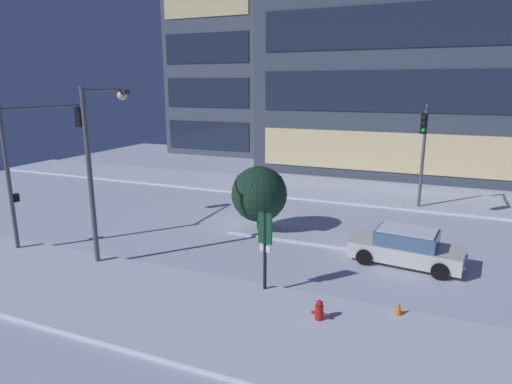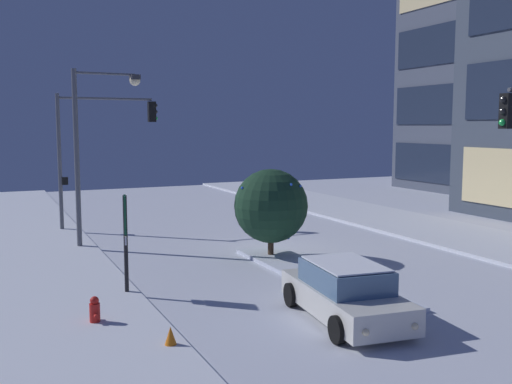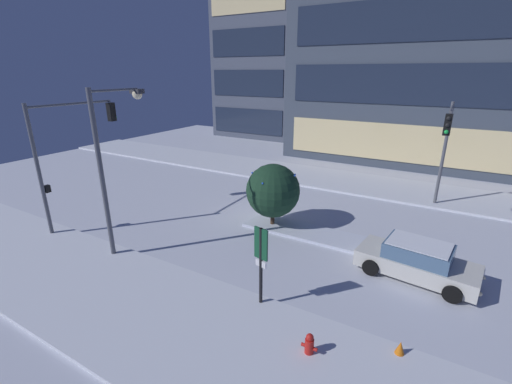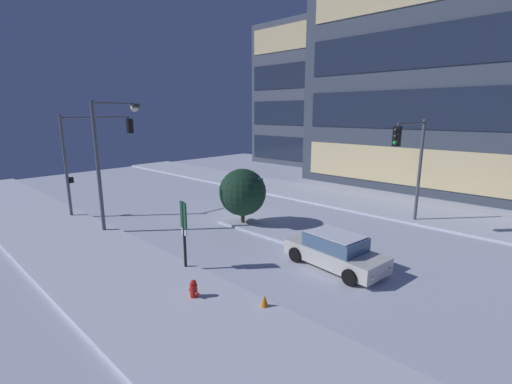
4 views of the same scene
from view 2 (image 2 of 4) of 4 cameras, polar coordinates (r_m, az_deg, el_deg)
name	(u,v)px [view 2 (image 2 of 4)]	position (r m, az deg, el deg)	size (l,w,h in m)	color
ground	(275,252)	(23.24, 1.84, -5.87)	(52.00, 52.00, 0.00)	silver
curb_strip_near	(36,274)	(20.89, -20.74, -7.52)	(52.00, 5.20, 0.14)	silver
curb_strip_far	(447,233)	(28.31, 18.20, -3.81)	(52.00, 5.20, 0.14)	silver
median_strip	(315,275)	(19.55, 5.77, -8.07)	(9.00, 1.80, 0.14)	silver
office_tower_secondary	(484,77)	(48.44, 21.43, 10.46)	(10.33, 9.01, 17.38)	#4C5466
car_near	(345,293)	(15.36, 8.71, -9.70)	(4.68, 2.46, 1.49)	silver
traffic_light_corner_near_left	(98,137)	(28.88, -15.20, 5.20)	(0.32, 4.81, 6.46)	#565960
street_lamp_arched	(95,132)	(24.43, -15.42, 5.69)	(0.56, 2.75, 7.20)	#565960
fire_hydrant	(95,312)	(15.27, -15.48, -11.27)	(0.48, 0.26, 0.79)	red
parking_info_sign	(125,232)	(17.36, -12.64, -3.85)	(0.55, 0.17, 2.98)	black
decorated_tree_median	(271,206)	(21.83, 1.46, -1.37)	(2.78, 2.78, 3.38)	#473323
construction_cone	(171,339)	(13.48, -8.35, -13.99)	(0.36, 0.36, 0.55)	orange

